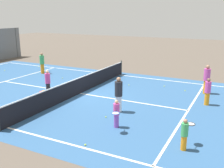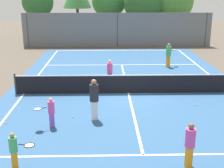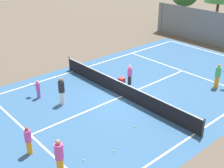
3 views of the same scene
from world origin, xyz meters
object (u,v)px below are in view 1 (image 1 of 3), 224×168
(player_3, at_px, (185,134))
(tennis_ball_7, at_px, (164,86))
(player_1, at_px, (116,113))
(tennis_ball_0, at_px, (5,71))
(tennis_ball_1, at_px, (62,78))
(tennis_ball_6, at_px, (38,67))
(player_2, at_px, (119,94))
(tennis_ball_2, at_px, (185,91))
(tennis_ball_8, at_px, (106,117))
(tennis_ball_11, at_px, (129,85))
(ball_crate, at_px, (44,94))
(player_6, at_px, (48,82))
(player_4, at_px, (207,79))
(tennis_ball_3, at_px, (85,145))
(player_0, at_px, (42,63))
(player_5, at_px, (208,91))

(player_3, xyz_separation_m, tennis_ball_7, (7.79, 2.92, -0.58))
(player_1, bearing_deg, tennis_ball_0, 66.05)
(player_3, relative_size, tennis_ball_1, 17.66)
(player_3, height_order, tennis_ball_6, player_3)
(player_2, bearing_deg, player_1, -157.40)
(tennis_ball_2, relative_size, tennis_ball_8, 1.00)
(player_3, height_order, tennis_ball_2, player_3)
(tennis_ball_11, bearing_deg, ball_crate, 144.02)
(tennis_ball_0, bearing_deg, ball_crate, -117.62)
(player_3, bearing_deg, tennis_ball_8, 70.68)
(player_1, height_order, player_6, player_6)
(player_4, distance_m, player_6, 9.44)
(tennis_ball_0, distance_m, tennis_ball_1, 6.01)
(tennis_ball_1, distance_m, tennis_ball_3, 10.57)
(player_2, bearing_deg, tennis_ball_0, 71.48)
(player_6, bearing_deg, player_0, 44.52)
(tennis_ball_2, bearing_deg, player_3, -168.68)
(player_2, distance_m, player_4, 6.12)
(player_0, height_order, tennis_ball_2, player_0)
(tennis_ball_8, xyz_separation_m, tennis_ball_11, (5.67, 1.28, 0.00))
(tennis_ball_0, relative_size, tennis_ball_1, 1.00)
(player_4, distance_m, tennis_ball_3, 9.27)
(player_3, bearing_deg, ball_crate, 74.00)
(tennis_ball_11, bearing_deg, tennis_ball_3, -167.40)
(player_2, relative_size, player_5, 1.21)
(tennis_ball_2, height_order, tennis_ball_3, same)
(player_5, xyz_separation_m, tennis_ball_6, (3.85, 15.04, -0.71))
(player_0, relative_size, player_2, 0.96)
(tennis_ball_6, bearing_deg, tennis_ball_7, -96.41)
(player_3, bearing_deg, tennis_ball_6, 58.60)
(player_6, height_order, tennis_ball_11, player_6)
(tennis_ball_2, distance_m, tennis_ball_6, 13.61)
(tennis_ball_7, bearing_deg, player_2, 172.46)
(player_5, bearing_deg, player_1, 147.40)
(tennis_ball_7, bearing_deg, player_6, 129.72)
(ball_crate, height_order, tennis_ball_0, ball_crate)
(tennis_ball_3, bearing_deg, tennis_ball_11, 12.60)
(tennis_ball_1, bearing_deg, tennis_ball_2, -84.70)
(player_1, relative_size, player_5, 0.84)
(player_2, relative_size, player_3, 1.50)
(ball_crate, distance_m, tennis_ball_3, 6.42)
(tennis_ball_3, height_order, tennis_ball_8, same)
(player_2, relative_size, tennis_ball_8, 26.49)
(player_2, distance_m, player_3, 4.31)
(tennis_ball_6, height_order, tennis_ball_7, same)
(player_4, relative_size, player_5, 1.21)
(player_2, height_order, tennis_ball_3, player_2)
(player_3, bearing_deg, tennis_ball_0, 68.17)
(player_2, relative_size, ball_crate, 4.10)
(tennis_ball_2, bearing_deg, tennis_ball_6, 82.54)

